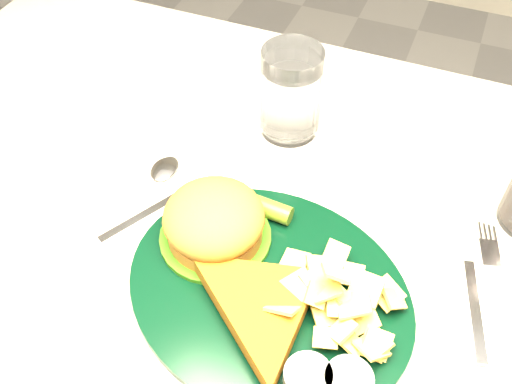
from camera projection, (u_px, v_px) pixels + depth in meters
table at (253, 365)px, 0.96m from camera, size 1.20×0.80×0.75m
dinner_plate at (269, 274)px, 0.59m from camera, size 0.37×0.33×0.07m
water_glass at (291, 92)px, 0.75m from camera, size 0.09×0.09×0.13m
fork_napkin at (476, 302)px, 0.60m from camera, size 0.16×0.19×0.01m
spoon at (142, 214)px, 0.69m from camera, size 0.11×0.16×0.01m
ramekin at (151, 102)px, 0.82m from camera, size 0.04×0.04×0.03m
wrapped_straw at (275, 132)px, 0.79m from camera, size 0.20×0.12×0.01m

